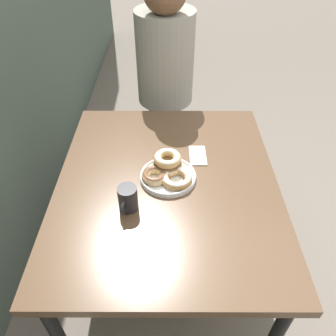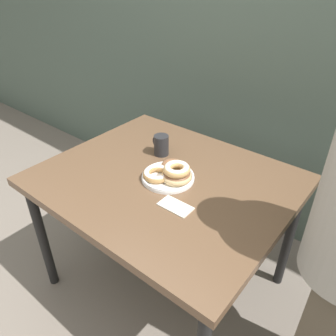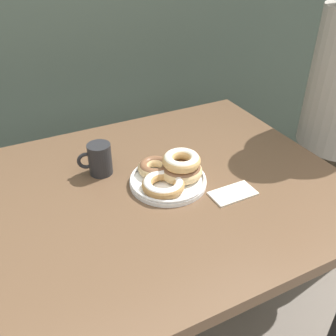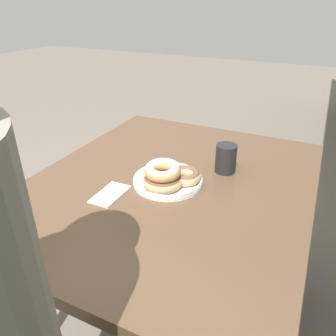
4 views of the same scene
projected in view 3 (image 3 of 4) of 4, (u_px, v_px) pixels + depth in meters
The scene contains 4 objects.
dining_table at pixel (163, 202), 1.24m from camera, with size 1.15×0.96×0.75m.
donut_plate at pixel (171, 173), 1.19m from camera, with size 0.26×0.26×0.09m.
coffee_mug at pixel (99, 159), 1.22m from camera, with size 0.11×0.08×0.11m.
napkin at pixel (233, 193), 1.15m from camera, with size 0.14×0.08×0.01m.
Camera 3 is at (-0.42, -0.60, 1.46)m, focal length 40.00 mm.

